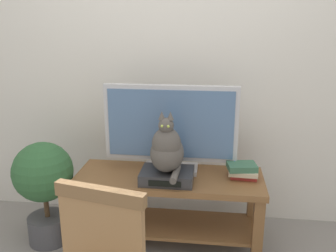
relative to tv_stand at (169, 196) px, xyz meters
The scene contains 7 objects.
back_wall 1.15m from the tv_stand, 96.49° to the left, with size 7.00×0.12×2.80m, color silver.
tv_stand is the anchor object (origin of this frame).
tv 0.51m from the tv_stand, 89.99° to the left, with size 0.96×0.20×0.64m.
media_box 0.22m from the tv_stand, 90.86° to the right, with size 0.36×0.26×0.08m.
cat 0.41m from the tv_stand, 90.09° to the right, with size 0.23×0.37×0.43m.
book_stack 0.56m from the tv_stand, ahead, with size 0.23×0.18×0.11m.
potted_plant 0.91m from the tv_stand, behind, with size 0.43×0.43×0.78m.
Camera 1 is at (0.35, -1.78, 1.62)m, focal length 39.53 mm.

